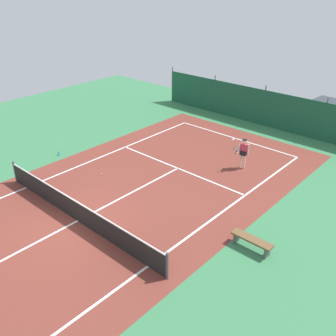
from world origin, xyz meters
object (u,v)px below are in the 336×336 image
Objects in this scene: tennis_player at (243,152)px; water_bottle at (59,153)px; courtside_bench at (252,241)px; tennis_net at (77,211)px; parked_car at (324,112)px; tennis_ball_near_player at (101,174)px.

water_bottle is (-8.57, -5.56, -0.84)m from tennis_player.
courtside_bench is 6.67× the size of water_bottle.
tennis_net is 18.27m from parked_car.
tennis_net is at bearing -95.10° from parked_car.
tennis_ball_near_player is 0.02× the size of parked_car.
courtside_bench is at bearing 109.74° from tennis_player.
parked_car is 17.47m from water_bottle.
tennis_ball_near_player is 0.28× the size of water_bottle.
courtside_bench is (3.83, -5.46, -0.59)m from tennis_player.
tennis_ball_near_player is 0.04× the size of courtside_bench.
parked_car is at bearing 58.46° from water_bottle.
courtside_bench reaches higher than tennis_ball_near_player.
tennis_ball_near_player is at bearing -105.97° from parked_car.
parked_car is (5.51, 14.76, 0.81)m from tennis_ball_near_player.
tennis_player is 10.25m from water_bottle.
parked_car is (0.56, 9.31, -0.12)m from tennis_player.
water_bottle is at bearing 152.70° from tennis_net.
tennis_player is 24.85× the size of tennis_ball_near_player.
tennis_ball_near_player is at bearing 1.74° from water_bottle.
tennis_net reaches higher than tennis_ball_near_player.
tennis_net is 4.11m from tennis_ball_near_player.
tennis_net is 6.17× the size of tennis_player.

